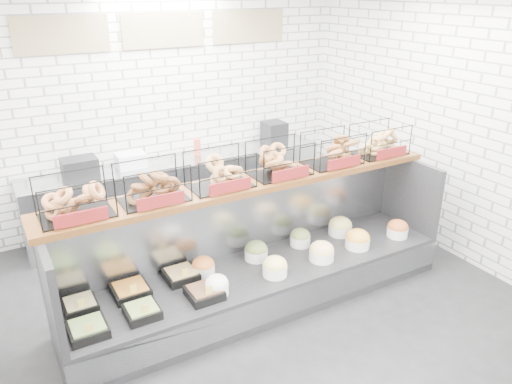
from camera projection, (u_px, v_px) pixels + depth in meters
ground at (277, 315)px, 4.93m from camera, size 5.50×5.50×0.00m
room_shell at (246, 97)px, 4.62m from camera, size 5.02×5.51×3.01m
display_case at (260, 271)px, 5.08m from camera, size 4.00×0.90×1.20m
bagel_shelf at (251, 168)px, 4.81m from camera, size 4.10×0.50×0.40m
prep_counter at (182, 190)px, 6.69m from camera, size 4.00×0.60×1.20m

